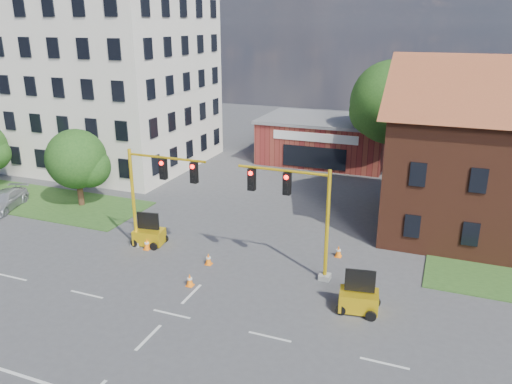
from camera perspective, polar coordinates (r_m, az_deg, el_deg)
ground at (r=24.90m, az=-9.62°, el=-13.59°), size 120.00×120.00×0.00m
grass_verge_nw at (r=43.89m, az=-25.71°, el=-0.57°), size 22.00×6.00×0.08m
lane_markings at (r=22.85m, az=-13.61°, el=-17.19°), size 60.00×36.00×0.01m
office_block at (r=50.63m, az=-17.48°, el=14.73°), size 18.40×15.40×20.60m
brick_shop at (r=50.33m, az=7.88°, el=5.98°), size 12.40×8.40×4.30m
tree_large at (r=45.61m, az=15.74°, el=9.47°), size 7.65×7.29×10.26m
tree_nw_front at (r=39.09m, az=-19.50°, el=3.35°), size 4.64×4.42×5.88m
signal_mast_west at (r=29.97m, az=-11.39°, el=0.35°), size 5.30×0.60×6.20m
signal_mast_east at (r=26.48m, az=4.76°, el=-1.83°), size 5.30×0.60×6.20m
trailer_west at (r=31.94m, az=-12.11°, el=-4.83°), size 1.95×1.45×2.04m
trailer_east at (r=24.97m, az=11.66°, el=-11.86°), size 2.01×1.50×2.10m
cone_a at (r=26.95m, az=-7.58°, el=-9.94°), size 0.40×0.40×0.70m
cone_b at (r=31.43m, az=-12.39°, el=-5.85°), size 0.40×0.40×0.70m
cone_c at (r=29.03m, az=-5.46°, el=-7.64°), size 0.40×0.40×0.70m
cone_d at (r=30.20m, az=9.40°, el=-6.72°), size 0.40×0.40×0.70m
pickup_white at (r=35.28m, az=20.77°, el=-3.19°), size 5.77×3.79×1.48m
sedan_silver_rear at (r=41.48m, az=-26.82°, el=-0.88°), size 3.13×4.95×1.33m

